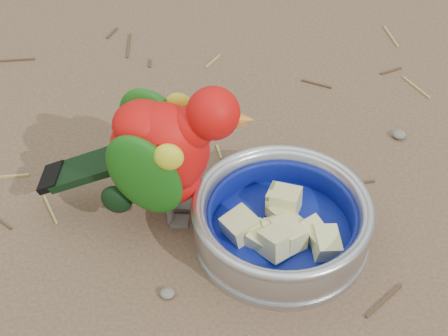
# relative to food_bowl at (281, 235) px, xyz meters

# --- Properties ---
(ground) EXTENTS (60.00, 60.00, 0.00)m
(ground) POSITION_rel_food_bowl_xyz_m (0.02, 0.04, -0.01)
(ground) COLOR brown
(food_bowl) EXTENTS (0.21, 0.21, 0.02)m
(food_bowl) POSITION_rel_food_bowl_xyz_m (0.00, 0.00, 0.00)
(food_bowl) COLOR #B2B2BA
(food_bowl) RESTS_ON ground
(bowl_wall) EXTENTS (0.21, 0.21, 0.04)m
(bowl_wall) POSITION_rel_food_bowl_xyz_m (0.00, 0.00, 0.03)
(bowl_wall) COLOR #B2B2BA
(bowl_wall) RESTS_ON food_bowl
(fruit_wedges) EXTENTS (0.12, 0.12, 0.03)m
(fruit_wedges) POSITION_rel_food_bowl_xyz_m (-0.00, -0.00, 0.02)
(fruit_wedges) COLOR beige
(fruit_wedges) RESTS_ON food_bowl
(lory_parrot) EXTENTS (0.23, 0.12, 0.19)m
(lory_parrot) POSITION_rel_food_bowl_xyz_m (-0.14, 0.04, 0.09)
(lory_parrot) COLOR red
(lory_parrot) RESTS_ON ground
(ground_debris) EXTENTS (0.90, 0.80, 0.01)m
(ground_debris) POSITION_rel_food_bowl_xyz_m (0.00, 0.11, -0.01)
(ground_debris) COLOR #98934B
(ground_debris) RESTS_ON ground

